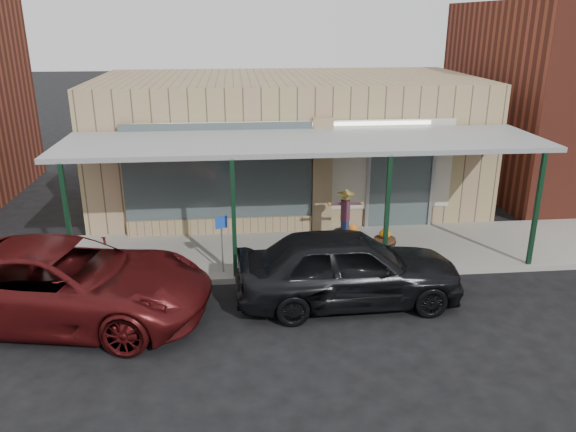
{
  "coord_description": "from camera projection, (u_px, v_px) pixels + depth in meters",
  "views": [
    {
      "loc": [
        -1.72,
        -10.05,
        5.96
      ],
      "look_at": [
        -0.5,
        2.6,
        1.46
      ],
      "focal_mm": 35.0,
      "sensor_mm": 36.0,
      "label": 1
    }
  ],
  "objects": [
    {
      "name": "car_maroon",
      "position": [
        64.0,
        282.0,
        11.51
      ],
      "size": [
        6.42,
        3.83,
        1.67
      ],
      "primitive_type": "imported",
      "rotation": [
        0.0,
        0.0,
        1.39
      ],
      "color": "#4E0F10",
      "rests_on": "ground"
    },
    {
      "name": "sidewalk",
      "position": [
        303.0,
        252.0,
        14.93
      ],
      "size": [
        40.0,
        3.2,
        0.15
      ],
      "primitive_type": "cube",
      "color": "gray",
      "rests_on": "ground"
    },
    {
      "name": "barrel_scarecrow",
      "position": [
        345.0,
        227.0,
        14.98
      ],
      "size": [
        0.97,
        0.71,
        1.6
      ],
      "rotation": [
        0.0,
        0.0,
        -0.17
      ],
      "color": "#4E311F",
      "rests_on": "sidewalk"
    },
    {
      "name": "handicap_sign",
      "position": [
        222.0,
        237.0,
        13.29
      ],
      "size": [
        0.28,
        0.13,
        1.42
      ],
      "rotation": [
        0.0,
        0.0,
        0.4
      ],
      "color": "gray",
      "rests_on": "sidewalk"
    },
    {
      "name": "parked_sedan",
      "position": [
        348.0,
        267.0,
        12.2
      ],
      "size": [
        4.95,
        2.1,
        1.67
      ],
      "rotation": [
        0.0,
        0.0,
        1.6
      ],
      "color": "black",
      "rests_on": "ground"
    },
    {
      "name": "storefront",
      "position": [
        287.0,
        142.0,
        18.54
      ],
      "size": [
        12.0,
        6.25,
        4.2
      ],
      "color": "#9F7D61",
      "rests_on": "ground"
    },
    {
      "name": "ground",
      "position": [
        324.0,
        324.0,
        11.58
      ],
      "size": [
        120.0,
        120.0,
        0.0
      ],
      "primitive_type": "plane",
      "color": "black",
      "rests_on": "ground"
    },
    {
      "name": "barrel_pumpkin",
      "position": [
        384.0,
        243.0,
        14.69
      ],
      "size": [
        0.64,
        0.64,
        0.67
      ],
      "rotation": [
        0.0,
        0.0,
        -0.14
      ],
      "color": "#4E311F",
      "rests_on": "sidewalk"
    },
    {
      "name": "awning",
      "position": [
        304.0,
        144.0,
        13.92
      ],
      "size": [
        12.0,
        3.0,
        3.04
      ],
      "color": "gray",
      "rests_on": "ground"
    },
    {
      "name": "block_buildings_near",
      "position": [
        343.0,
        86.0,
        19.13
      ],
      "size": [
        61.0,
        8.0,
        8.0
      ],
      "color": "maroon",
      "rests_on": "ground"
    }
  ]
}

